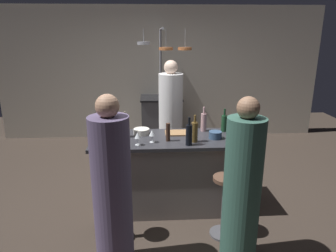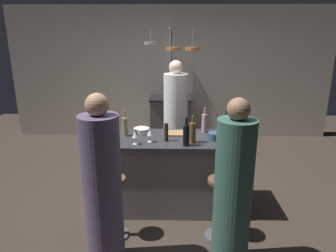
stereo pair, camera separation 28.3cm
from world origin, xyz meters
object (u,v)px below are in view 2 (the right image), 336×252
wine_glass_near_right_guest (135,135)px  guest_right (233,193)px  bar_stool_right (219,206)px  wine_glass_by_chef (113,128)px  wine_bottle_rose (205,123)px  mixing_bowl_ceramic (142,131)px  stove_range (170,119)px  chef (176,121)px  wine_bottle_green (225,124)px  pepper_mill (166,132)px  bar_stool_left (114,205)px  wine_bottle_white (125,126)px  cutting_board (178,133)px  wine_bottle_amber (193,132)px  wine_bottle_dark (186,135)px  mixing_bowl_blue (214,136)px  guest_left (103,190)px  wine_glass_near_left_guest (150,133)px

wine_glass_near_right_guest → guest_right: bearing=-39.4°
bar_stool_right → wine_glass_by_chef: size_ratio=4.66×
wine_bottle_rose → mixing_bowl_ceramic: 0.79m
wine_bottle_rose → mixing_bowl_ceramic: size_ratio=1.60×
wine_bottle_rose → guest_right: bearing=-83.5°
stove_range → mixing_bowl_ceramic: size_ratio=4.62×
stove_range → wine_bottle_rose: (0.45, -2.21, 0.57)m
chef → bar_stool_right: 1.82m
chef → wine_bottle_green: 1.09m
pepper_mill → bar_stool_left: bearing=-136.0°
wine_bottle_white → cutting_board: bearing=8.1°
wine_glass_near_right_guest → wine_glass_by_chef: bearing=139.9°
wine_bottle_white → wine_bottle_amber: bearing=-15.6°
wine_bottle_green → wine_bottle_white: bearing=-172.9°
wine_bottle_amber → wine_glass_by_chef: size_ratio=2.15×
wine_bottle_dark → stove_range: bearing=94.4°
bar_stool_right → chef: bearing=104.7°
stove_range → wine_glass_by_chef: (-0.65, -2.43, 0.56)m
stove_range → bar_stool_left: size_ratio=1.31×
wine_bottle_white → mixing_bowl_blue: size_ratio=2.06×
guest_left → wine_bottle_rose: size_ratio=5.25×
wine_bottle_white → wine_glass_near_left_guest: wine_bottle_white is taller
guest_left → wine_glass_near_left_guest: bearing=67.5°
chef → wine_bottle_amber: chef is taller
bar_stool_left → guest_left: (-0.01, -0.39, 0.38)m
bar_stool_left → cutting_board: size_ratio=2.12×
wine_glass_near_right_guest → mixing_bowl_blue: size_ratio=0.98×
wine_glass_near_right_guest → mixing_bowl_ceramic: (0.03, 0.38, -0.07)m
stove_range → wine_bottle_dark: 2.78m
guest_left → mixing_bowl_ceramic: (0.23, 1.16, 0.18)m
bar_stool_left → wine_bottle_white: 0.94m
wine_bottle_green → wine_glass_by_chef: (-1.36, -0.19, -0.00)m
mixing_bowl_blue → guest_left: bearing=-138.8°
wine_bottle_green → wine_bottle_dark: bearing=-136.5°
guest_right → wine_bottle_amber: 0.95m
wine_bottle_green → wine_bottle_dark: size_ratio=0.91×
guest_right → mixing_bowl_ceramic: bearing=128.3°
mixing_bowl_ceramic → pepper_mill: bearing=-40.4°
bar_stool_right → wine_glass_near_left_guest: bearing=147.6°
pepper_mill → wine_bottle_green: wine_bottle_green is taller
wine_bottle_white → wine_glass_near_left_guest: 0.38m
chef → wine_bottle_white: chef is taller
pepper_mill → wine_bottle_rose: bearing=36.8°
pepper_mill → wine_bottle_green: size_ratio=0.73×
wine_glass_by_chef → stove_range: bearing=75.0°
guest_left → wine_bottle_white: bearing=87.6°
bar_stool_right → guest_right: (0.05, -0.39, 0.36)m
wine_bottle_amber → bar_stool_right: bearing=-60.4°
guest_left → pepper_mill: guest_left is taller
wine_glass_by_chef → chef: bearing=55.1°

